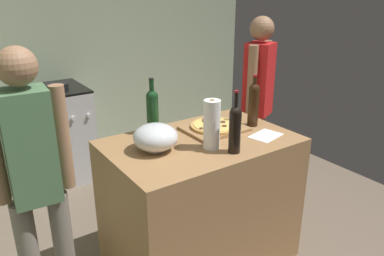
{
  "coord_description": "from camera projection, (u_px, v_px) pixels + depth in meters",
  "views": [
    {
      "loc": [
        -1.25,
        -1.01,
        1.82
      ],
      "look_at": [
        0.05,
        0.89,
        0.95
      ],
      "focal_mm": 35.5,
      "sensor_mm": 36.0,
      "label": 1
    }
  ],
  "objects": [
    {
      "name": "wine_bottle_clear",
      "position": [
        235.0,
        127.0,
        2.17
      ],
      "size": [
        0.07,
        0.07,
        0.37
      ],
      "color": "black",
      "rests_on": "counter"
    },
    {
      "name": "mixing_bowl",
      "position": [
        156.0,
        137.0,
        2.22
      ],
      "size": [
        0.27,
        0.27,
        0.16
      ],
      "color": "#B2B2B7",
      "rests_on": "counter"
    },
    {
      "name": "wine_bottle_amber",
      "position": [
        254.0,
        103.0,
        2.59
      ],
      "size": [
        0.07,
        0.07,
        0.36
      ],
      "color": "#331E0F",
      "rests_on": "counter"
    },
    {
      "name": "kitchen_wall_rear",
      "position": [
        74.0,
        39.0,
        3.91
      ],
      "size": [
        4.25,
        0.1,
        2.6
      ],
      "primitive_type": "cube",
      "color": "#99A889",
      "rests_on": "ground_plane"
    },
    {
      "name": "person_in_red",
      "position": [
        257.0,
        100.0,
        3.18
      ],
      "size": [
        0.35,
        0.27,
        1.6
      ],
      "color": "slate",
      "rests_on": "ground_plane"
    },
    {
      "name": "stove",
      "position": [
        58.0,
        134.0,
        3.69
      ],
      "size": [
        0.58,
        0.64,
        0.96
      ],
      "color": "#B7B7BC",
      "rests_on": "ground_plane"
    },
    {
      "name": "person_in_stripes",
      "position": [
        35.0,
        178.0,
        1.93
      ],
      "size": [
        0.39,
        0.22,
        1.57
      ],
      "color": "slate",
      "rests_on": "ground_plane"
    },
    {
      "name": "counter",
      "position": [
        200.0,
        201.0,
        2.56
      ],
      "size": [
        1.19,
        0.77,
        0.9
      ],
      "primitive_type": "cube",
      "color": "#9E7247",
      "rests_on": "ground_plane"
    },
    {
      "name": "ground_plane",
      "position": [
        149.0,
        216.0,
        3.21
      ],
      "size": [
        4.25,
        3.51,
        0.02
      ],
      "primitive_type": "cube",
      "color": "#6B5B4C"
    },
    {
      "name": "cutting_board",
      "position": [
        214.0,
        129.0,
        2.56
      ],
      "size": [
        0.4,
        0.32,
        0.02
      ],
      "primitive_type": "cube",
      "color": "#9E7247",
      "rests_on": "counter"
    },
    {
      "name": "wine_bottle_green",
      "position": [
        152.0,
        109.0,
        2.46
      ],
      "size": [
        0.08,
        0.08,
        0.37
      ],
      "color": "#143819",
      "rests_on": "counter"
    },
    {
      "name": "paper_towel_roll",
      "position": [
        212.0,
        125.0,
        2.23
      ],
      "size": [
        0.1,
        0.1,
        0.3
      ],
      "color": "white",
      "rests_on": "counter"
    },
    {
      "name": "pizza",
      "position": [
        214.0,
        126.0,
        2.56
      ],
      "size": [
        0.32,
        0.32,
        0.03
      ],
      "color": "tan",
      "rests_on": "cutting_board"
    },
    {
      "name": "recipe_sheet",
      "position": [
        266.0,
        136.0,
        2.47
      ],
      "size": [
        0.24,
        0.2,
        0.0
      ],
      "primitive_type": "cube",
      "rotation": [
        0.0,
        0.0,
        0.24
      ],
      "color": "white",
      "rests_on": "counter"
    }
  ]
}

